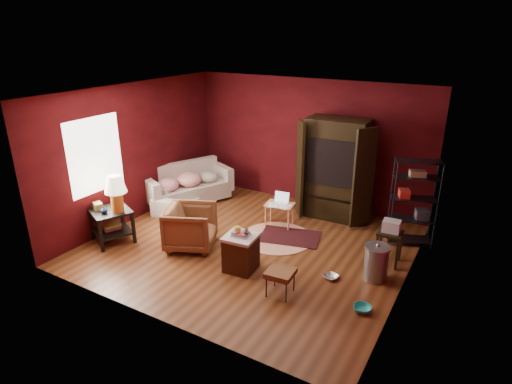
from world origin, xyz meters
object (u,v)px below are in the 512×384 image
armchair (191,225)px  laptop_desk (280,206)px  hamper (241,252)px  wire_shelving (415,199)px  side_table (113,203)px  sofa (188,187)px  tv_armoire (335,168)px

armchair → laptop_desk: bearing=-56.1°
hamper → wire_shelving: size_ratio=0.44×
side_table → wire_shelving: 5.49m
sofa → hamper: bearing=-137.2°
sofa → laptop_desk: (2.36, -0.01, 0.03)m
side_table → tv_armoire: bearing=45.3°
side_table → armchair: bearing=22.4°
sofa → side_table: size_ratio=1.52×
side_table → hamper: side_table is taller
sofa → wire_shelving: (4.82, 0.52, 0.50)m
sofa → wire_shelving: size_ratio=1.24×
sofa → armchair: size_ratio=2.31×
sofa → armchair: armchair is taller
tv_armoire → side_table: bearing=-137.1°
tv_armoire → sofa: bearing=-165.4°
side_table → hamper: size_ratio=1.84×
hamper → laptop_desk: 1.85m
sofa → wire_shelving: bearing=-95.4°
sofa → side_table: (0.03, -2.17, 0.40)m
side_table → wire_shelving: bearing=29.4°
armchair → wire_shelving: size_ratio=0.54×
side_table → tv_armoire: size_ratio=0.63×
wire_shelving → armchair: bearing=-169.7°
side_table → hamper: bearing=7.3°
armchair → side_table: side_table is taller
wire_shelving → side_table: bearing=-172.2°
hamper → sofa: bearing=144.4°
laptop_desk → sofa: bearing=171.5°
sofa → side_table: 2.21m
sofa → armchair: bearing=-151.6°
hamper → tv_armoire: size_ratio=0.34×
sofa → wire_shelving: wire_shelving is taller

